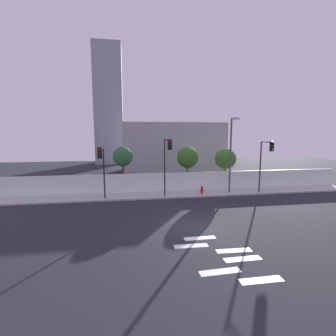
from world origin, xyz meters
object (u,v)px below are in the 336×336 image
Objects in this scene: roadside_tree_leftmost at (123,157)px; traffic_light_center at (167,155)px; traffic_light_right at (266,156)px; street_lamp_curbside at (231,150)px; fire_hydrant at (202,190)px; roadside_tree_midright at (225,159)px; roadside_tree_midleft at (187,158)px; traffic_light_left at (102,161)px.

traffic_light_center is at bearing -43.23° from roadside_tree_leftmost.
traffic_light_right is 0.70× the size of street_lamp_curbside.
traffic_light_right is 6.68× the size of fire_hydrant.
fire_hydrant is at bearing 175.22° from street_lamp_curbside.
roadside_tree_leftmost is 10.71m from roadside_tree_midright.
roadside_tree_midleft is (-3.44, 2.94, -0.95)m from street_lamp_curbside.
traffic_light_center is 4.57m from roadside_tree_midleft.
roadside_tree_midright is (4.14, -0.00, -0.20)m from roadside_tree_midleft.
traffic_light_right reaches higher than traffic_light_left.
roadside_tree_midright is at bearing -0.00° from roadside_tree_midleft.
traffic_light_center reaches higher than roadside_tree_leftmost.
street_lamp_curbside is 1.59× the size of roadside_tree_midleft.
roadside_tree_leftmost is at bearing 180.00° from roadside_tree_midright.
roadside_tree_midleft is at bearing 0.00° from roadside_tree_leftmost.
traffic_light_left is at bearing -178.35° from traffic_light_center.
fire_hydrant is (3.47, 0.92, -3.37)m from traffic_light_center.
fire_hydrant is 8.35m from roadside_tree_leftmost.
street_lamp_curbside reaches higher than roadside_tree_midright.
traffic_light_right is 1.11× the size of roadside_tree_midleft.
roadside_tree_midleft is at bearing 24.76° from traffic_light_left.
street_lamp_curbside reaches higher than traffic_light_center.
traffic_light_left is 1.02× the size of roadside_tree_midleft.
roadside_tree_midright reaches higher than fire_hydrant.
fire_hydrant is 0.17× the size of roadside_tree_midright.
roadside_tree_midleft reaches higher than roadside_tree_midright.
roadside_tree_midright is (3.38, 2.72, 2.58)m from fire_hydrant.
traffic_light_right is at bearing -15.73° from roadside_tree_leftmost.
street_lamp_curbside reaches higher than traffic_light_left.
traffic_light_left is 12.93m from roadside_tree_midright.
traffic_light_right reaches higher than roadside_tree_leftmost.
street_lamp_curbside is at bearing -40.50° from roadside_tree_midleft.
roadside_tree_midright is at bearing 123.33° from traffic_light_right.
roadside_tree_leftmost is (1.65, 3.79, -0.02)m from traffic_light_left.
fire_hydrant is at bearing -141.18° from roadside_tree_midright.
roadside_tree_leftmost reaches higher than roadside_tree_midleft.
street_lamp_curbside reaches higher than traffic_light_right.
traffic_light_center is at bearing 179.58° from traffic_light_right.
roadside_tree_midleft is (6.57, 0.00, -0.16)m from roadside_tree_leftmost.
traffic_light_left is 1.07× the size of roadside_tree_midright.
roadside_tree_leftmost reaches higher than roadside_tree_midright.
roadside_tree_leftmost is at bearing 164.27° from traffic_light_right.
street_lamp_curbside is at bearing 166.34° from traffic_light_right.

